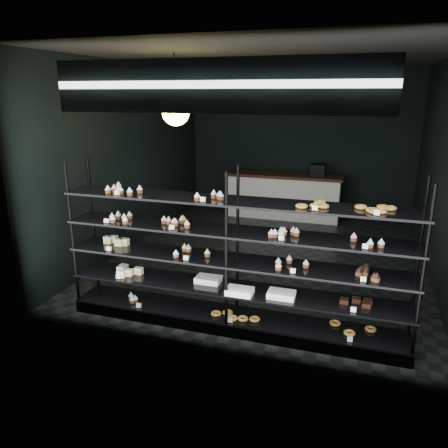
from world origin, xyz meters
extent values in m
cube|color=black|center=(0.00, 0.00, 0.01)|extent=(5.00, 6.00, 0.01)
cube|color=black|center=(0.00, 0.00, 3.20)|extent=(5.00, 6.00, 0.01)
cube|color=black|center=(0.00, 3.00, 1.60)|extent=(5.00, 0.01, 3.20)
cube|color=black|center=(0.00, -3.00, 1.60)|extent=(5.00, 0.01, 3.20)
cube|color=black|center=(-2.50, 0.00, 1.60)|extent=(0.01, 6.00, 3.20)
cube|color=black|center=(2.50, 0.00, 1.60)|extent=(0.01, 6.00, 3.20)
cube|color=black|center=(0.07, -2.45, 0.06)|extent=(4.00, 0.50, 0.12)
cylinder|color=black|center=(-1.90, -2.67, 0.99)|extent=(0.04, 0.04, 1.85)
cylinder|color=black|center=(-1.90, -2.23, 0.99)|extent=(0.04, 0.04, 1.85)
cylinder|color=black|center=(0.07, -2.67, 0.99)|extent=(0.04, 0.04, 1.85)
cylinder|color=black|center=(0.07, -2.23, 0.99)|extent=(0.04, 0.04, 1.85)
cylinder|color=black|center=(2.04, -2.67, 0.99)|extent=(0.04, 0.04, 1.85)
cylinder|color=black|center=(2.04, -2.23, 0.99)|extent=(0.04, 0.04, 1.85)
cube|color=black|center=(0.07, -2.45, 0.15)|extent=(4.00, 0.50, 0.03)
cube|color=black|center=(0.07, -2.45, 0.50)|extent=(4.00, 0.50, 0.02)
cube|color=black|center=(0.07, -2.45, 0.85)|extent=(4.00, 0.50, 0.02)
cube|color=black|center=(0.07, -2.45, 1.20)|extent=(4.00, 0.50, 0.02)
cube|color=black|center=(0.07, -2.45, 1.55)|extent=(4.00, 0.50, 0.02)
cube|color=white|center=(-1.25, -2.63, 1.59)|extent=(0.06, 0.04, 0.06)
cube|color=white|center=(-0.16, -2.63, 1.59)|extent=(0.05, 0.04, 0.06)
cube|color=white|center=(0.94, -2.63, 1.59)|extent=(0.05, 0.04, 0.06)
cube|color=white|center=(1.58, -2.63, 1.59)|extent=(0.06, 0.04, 0.06)
cube|color=white|center=(-1.38, -2.63, 1.24)|extent=(0.06, 0.04, 0.06)
cube|color=white|center=(-0.61, -2.63, 1.24)|extent=(0.05, 0.04, 0.06)
cube|color=white|center=(0.67, -2.63, 1.24)|extent=(0.05, 0.04, 0.06)
cube|color=white|center=(1.49, -2.63, 1.24)|extent=(0.06, 0.04, 0.06)
cube|color=white|center=(-1.47, -2.63, 0.89)|extent=(0.06, 0.04, 0.06)
cube|color=white|center=(-0.41, -2.63, 0.89)|extent=(0.06, 0.04, 0.06)
cube|color=white|center=(0.75, -2.63, 0.89)|extent=(0.05, 0.04, 0.06)
cube|color=white|center=(1.49, -2.63, 0.89)|extent=(0.06, 0.04, 0.06)
cube|color=white|center=(-1.34, -2.63, 0.54)|extent=(0.06, 0.04, 0.06)
cube|color=white|center=(1.49, -2.63, 0.54)|extent=(0.06, 0.04, 0.06)
cube|color=white|center=(-1.10, -2.63, 0.19)|extent=(0.06, 0.04, 0.06)
cube|color=white|center=(0.13, -2.63, 0.19)|extent=(0.05, 0.04, 0.06)
cube|color=white|center=(1.44, -2.63, 0.19)|extent=(0.06, 0.04, 0.06)
cube|color=#0B113B|center=(0.00, -2.92, 2.75)|extent=(3.20, 0.04, 0.45)
cube|color=white|center=(0.00, -2.94, 2.75)|extent=(3.30, 0.02, 0.50)
cylinder|color=black|center=(-0.98, -1.54, 2.90)|extent=(0.01, 0.01, 0.55)
sphere|color=#FCD658|center=(-0.98, -1.54, 2.45)|extent=(0.35, 0.35, 0.35)
cube|color=silver|center=(-0.23, 2.50, 0.46)|extent=(2.45, 0.60, 0.92)
cube|color=black|center=(-0.23, 2.50, 0.95)|extent=(2.55, 0.65, 0.06)
cube|color=black|center=(0.50, 2.50, 1.10)|extent=(0.30, 0.30, 0.25)
camera|label=1|loc=(1.40, -6.91, 2.69)|focal=35.00mm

